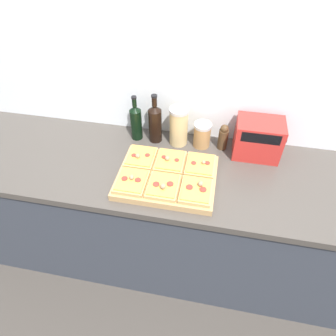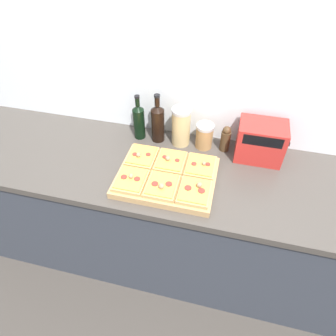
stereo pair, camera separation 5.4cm
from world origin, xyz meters
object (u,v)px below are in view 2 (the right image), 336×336
object	(u,v)px
grain_jar_tall	(181,127)
pepper_mill	(226,139)
wine_bottle	(158,122)
grain_jar_short	(204,136)
olive_oil_bottle	(139,121)
toaster_oven	(260,141)
cutting_board	(167,177)

from	to	relation	value
grain_jar_tall	pepper_mill	size ratio (longest dim) A/B	1.46
wine_bottle	grain_jar_short	xyz separation A→B (m)	(0.27, 0.00, -0.05)
grain_jar_short	olive_oil_bottle	bearing A→B (deg)	-180.00
olive_oil_bottle	wine_bottle	bearing A→B (deg)	0.00
wine_bottle	grain_jar_tall	bearing A→B (deg)	0.00
olive_oil_bottle	pepper_mill	size ratio (longest dim) A/B	1.75
olive_oil_bottle	toaster_oven	bearing A→B (deg)	-1.42
wine_bottle	toaster_oven	size ratio (longest dim) A/B	1.09
grain_jar_short	pepper_mill	bearing A→B (deg)	-0.00
wine_bottle	toaster_oven	xyz separation A→B (m)	(0.58, -0.02, -0.01)
cutting_board	grain_jar_tall	xyz separation A→B (m)	(0.01, 0.32, 0.10)
cutting_board	grain_jar_short	distance (m)	0.35
pepper_mill	toaster_oven	bearing A→B (deg)	-5.28
grain_jar_tall	toaster_oven	distance (m)	0.44
grain_jar_tall	pepper_mill	distance (m)	0.26
wine_bottle	grain_jar_short	size ratio (longest dim) A/B	2.00
toaster_oven	grain_jar_short	bearing A→B (deg)	176.78
grain_jar_short	pepper_mill	world-z (taller)	pepper_mill
wine_bottle	grain_jar_tall	size ratio (longest dim) A/B	1.29
olive_oil_bottle	wine_bottle	world-z (taller)	wine_bottle
grain_jar_short	cutting_board	bearing A→B (deg)	-114.23
olive_oil_bottle	toaster_oven	xyz separation A→B (m)	(0.69, -0.02, -0.01)
grain_jar_tall	toaster_oven	world-z (taller)	grain_jar_tall
wine_bottle	toaster_oven	distance (m)	0.58
grain_jar_tall	toaster_oven	bearing A→B (deg)	-2.22
cutting_board	wine_bottle	xyz separation A→B (m)	(-0.13, 0.32, 0.10)
wine_bottle	toaster_oven	world-z (taller)	wine_bottle
cutting_board	toaster_oven	size ratio (longest dim) A/B	1.82
wine_bottle	grain_jar_tall	world-z (taller)	wine_bottle
grain_jar_tall	toaster_oven	size ratio (longest dim) A/B	0.85
olive_oil_bottle	grain_jar_short	xyz separation A→B (m)	(0.39, 0.00, -0.04)
olive_oil_bottle	pepper_mill	xyz separation A→B (m)	(0.51, 0.00, -0.04)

